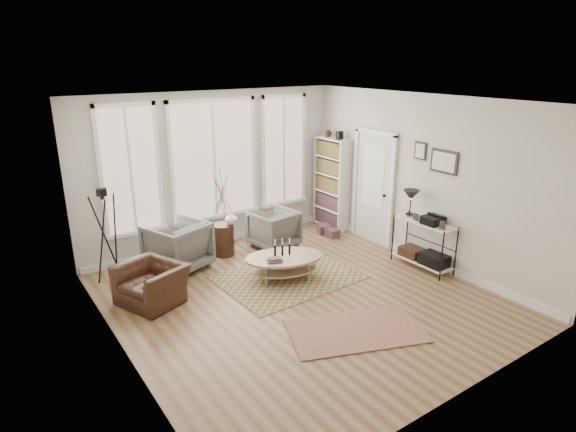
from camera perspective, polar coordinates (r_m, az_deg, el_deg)
room at (r=6.86m, az=1.48°, el=1.07°), size 5.50×5.54×2.90m
bay_window at (r=9.05m, az=-8.74°, el=6.32°), size 4.14×0.12×2.24m
door at (r=9.36m, az=10.09°, el=3.61°), size 0.09×1.06×2.22m
bookcase at (r=10.09m, az=5.23°, el=3.90°), size 0.31×0.85×2.06m
low_shelf at (r=8.49m, az=15.75°, el=-2.70°), size 0.38×1.08×1.30m
wall_art at (r=8.29m, az=17.31°, el=6.50°), size 0.04×0.88×0.44m
rug_main at (r=8.00m, az=0.01°, el=-7.23°), size 2.25×1.72×0.01m
rug_runner at (r=6.62m, az=8.02°, el=-13.26°), size 2.00×1.55×0.01m
coffee_table at (r=7.82m, az=-0.50°, el=-5.41°), size 1.46×1.18×0.58m
armchair_left at (r=8.36m, az=-12.97°, el=-3.47°), size 1.15×1.16×0.84m
armchair_right at (r=9.12m, az=-1.71°, el=-1.52°), size 0.87×0.89×0.72m
side_table at (r=8.69m, az=-7.80°, el=0.25°), size 0.39×0.39×1.64m
vase at (r=8.72m, az=-6.77°, el=-0.23°), size 0.24×0.24×0.23m
accent_chair at (r=7.41m, az=-15.87°, el=-7.73°), size 1.14×1.07×0.59m
tripod_camera at (r=8.06m, az=-20.58°, el=-2.75°), size 0.55×0.55×1.57m
book_stack_near at (r=9.93m, az=4.25°, el=-1.53°), size 0.31×0.35×0.18m
book_stack_far at (r=9.73m, az=5.26°, el=-2.02°), size 0.21×0.26×0.17m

